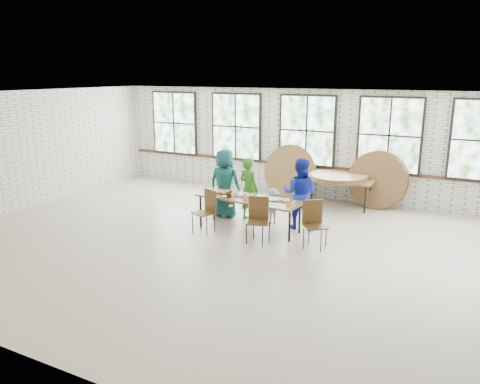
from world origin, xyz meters
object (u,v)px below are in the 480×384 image
Objects in this scene: chair_near_right at (258,216)px; storage_table at (338,181)px; dining_table at (249,200)px; chair_near_left at (207,207)px.

chair_near_right is 3.38m from storage_table.
storage_table is at bearing 71.32° from dining_table.
dining_table is 2.60× the size of chair_near_right.
dining_table is 0.94m from chair_near_left.
storage_table is at bearing 82.52° from chair_near_left.
dining_table is at bearing -114.06° from storage_table.
chair_near_right is at bearing 22.15° from chair_near_left.
chair_near_right is 0.53× the size of storage_table.
dining_table and storage_table have the same top height.
chair_near_right is (1.26, -0.04, 0.00)m from chair_near_left.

